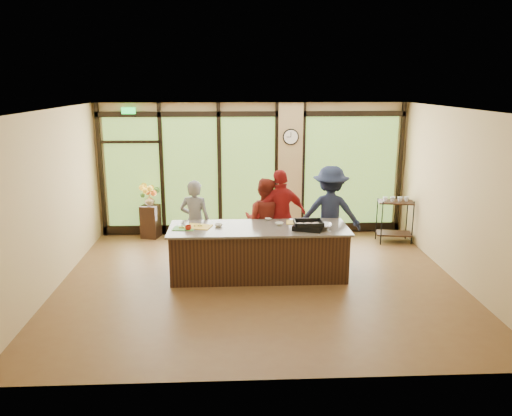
{
  "coord_description": "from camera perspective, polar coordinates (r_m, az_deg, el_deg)",
  "views": [
    {
      "loc": [
        -0.45,
        -8.23,
        3.43
      ],
      "look_at": [
        -0.04,
        0.4,
        1.25
      ],
      "focal_mm": 35.0,
      "sensor_mm": 36.0,
      "label": 1
    }
  ],
  "objects": [
    {
      "name": "cutting_board_left",
      "position": [
        8.9,
        -8.21,
        -2.31
      ],
      "size": [
        0.42,
        0.34,
        0.01
      ],
      "primitive_type": "cube",
      "rotation": [
        0.0,
        0.0,
        -0.16
      ],
      "color": "green",
      "rests_on": "countertop"
    },
    {
      "name": "cook_midleft",
      "position": [
        9.69,
        0.96,
        -1.39
      ],
      "size": [
        0.97,
        0.87,
        1.66
      ],
      "primitive_type": "imported",
      "rotation": [
        0.0,
        0.0,
        2.8
      ],
      "color": "maroon",
      "rests_on": "floor"
    },
    {
      "name": "cutting_board_center",
      "position": [
        8.97,
        -6.59,
        -2.12
      ],
      "size": [
        0.52,
        0.45,
        0.01
      ],
      "primitive_type": "cube",
      "rotation": [
        0.0,
        0.0,
        -0.29
      ],
      "color": "yellow",
      "rests_on": "countertop"
    },
    {
      "name": "floor",
      "position": [
        8.93,
        0.4,
        -8.43
      ],
      "size": [
        7.0,
        7.0,
        0.0
      ],
      "primitive_type": "plane",
      "color": "brown",
      "rests_on": "ground"
    },
    {
      "name": "wall_clock",
      "position": [
        11.23,
        4.0,
        8.11
      ],
      "size": [
        0.36,
        0.04,
        0.36
      ],
      "color": "black",
      "rests_on": "window_wall"
    },
    {
      "name": "island_base",
      "position": [
        9.05,
        0.31,
        -5.12
      ],
      "size": [
        3.1,
        1.0,
        0.88
      ],
      "primitive_type": "cube",
      "color": "#311C10",
      "rests_on": "floor"
    },
    {
      "name": "countertop",
      "position": [
        8.91,
        0.31,
        -2.33
      ],
      "size": [
        3.2,
        1.1,
        0.04
      ],
      "primitive_type": "cube",
      "color": "#6C6359",
      "rests_on": "island_base"
    },
    {
      "name": "right_wall",
      "position": [
        9.33,
        22.42,
        1.15
      ],
      "size": [
        0.0,
        6.0,
        6.0
      ],
      "primitive_type": "plane",
      "rotation": [
        1.57,
        0.0,
        -1.57
      ],
      "color": "tan",
      "rests_on": "floor"
    },
    {
      "name": "prep_bowl_mid",
      "position": [
        9.04,
        2.7,
        -1.81
      ],
      "size": [
        0.17,
        0.17,
        0.05
      ],
      "primitive_type": "imported",
      "rotation": [
        0.0,
        0.0,
        0.15
      ],
      "color": "silver",
      "rests_on": "countertop"
    },
    {
      "name": "cutting_board_right",
      "position": [
        9.21,
        4.68,
        -1.65
      ],
      "size": [
        0.41,
        0.33,
        0.01
      ],
      "primitive_type": "cube",
      "rotation": [
        0.0,
        0.0,
        -0.12
      ],
      "color": "yellow",
      "rests_on": "countertop"
    },
    {
      "name": "cook_midright",
      "position": [
        9.67,
        2.86,
        -0.94
      ],
      "size": [
        1.16,
        0.79,
        1.82
      ],
      "primitive_type": "imported",
      "rotation": [
        0.0,
        0.0,
        3.5
      ],
      "color": "maroon",
      "rests_on": "floor"
    },
    {
      "name": "roasting_pan",
      "position": [
        8.81,
        5.99,
        -2.17
      ],
      "size": [
        0.6,
        0.54,
        0.09
      ],
      "primitive_type": "cube",
      "rotation": [
        0.0,
        0.0,
        -0.36
      ],
      "color": "black",
      "rests_on": "countertop"
    },
    {
      "name": "prep_bowl_far",
      "position": [
        9.37,
        1.4,
        -1.28
      ],
      "size": [
        0.15,
        0.15,
        0.03
      ],
      "primitive_type": "imported",
      "rotation": [
        0.0,
        0.0,
        0.31
      ],
      "color": "silver",
      "rests_on": "countertop"
    },
    {
      "name": "mixing_bowl",
      "position": [
        8.87,
        7.47,
        -2.08
      ],
      "size": [
        0.45,
        0.45,
        0.09
      ],
      "primitive_type": "imported",
      "rotation": [
        0.0,
        0.0,
        -0.29
      ],
      "color": "silver",
      "rests_on": "countertop"
    },
    {
      "name": "left_wall",
      "position": [
        8.98,
        -22.47,
        0.67
      ],
      "size": [
        0.0,
        6.0,
        6.0
      ],
      "primitive_type": "plane",
      "rotation": [
        1.57,
        0.0,
        1.57
      ],
      "color": "tan",
      "rests_on": "floor"
    },
    {
      "name": "flower_vase",
      "position": [
        11.43,
        -12.07,
        0.9
      ],
      "size": [
        0.3,
        0.3,
        0.24
      ],
      "primitive_type": "imported",
      "rotation": [
        0.0,
        0.0,
        0.35
      ],
      "color": "#998153",
      "rests_on": "flower_stand"
    },
    {
      "name": "flower_stand",
      "position": [
        11.55,
        -11.95,
        -1.49
      ],
      "size": [
        0.45,
        0.45,
        0.74
      ],
      "primitive_type": "cube",
      "rotation": [
        0.0,
        0.0,
        -0.25
      ],
      "color": "#311C10",
      "rests_on": "floor"
    },
    {
      "name": "ceiling",
      "position": [
        8.25,
        0.44,
        11.19
      ],
      "size": [
        7.0,
        7.0,
        0.0
      ],
      "primitive_type": "plane",
      "rotation": [
        3.14,
        0.0,
        0.0
      ],
      "color": "white",
      "rests_on": "back_wall"
    },
    {
      "name": "bar_cart",
      "position": [
        11.32,
        15.58,
        -0.77
      ],
      "size": [
        0.81,
        0.55,
        1.02
      ],
      "rotation": [
        0.0,
        0.0,
        -0.17
      ],
      "color": "#311C10",
      "rests_on": "floor"
    },
    {
      "name": "window_wall",
      "position": [
        11.38,
        0.43,
        3.88
      ],
      "size": [
        6.9,
        0.12,
        3.0
      ],
      "color": "tan",
      "rests_on": "floor"
    },
    {
      "name": "prep_bowl_near",
      "position": [
        8.97,
        -4.3,
        -1.98
      ],
      "size": [
        0.15,
        0.15,
        0.05
      ],
      "primitive_type": "imported",
      "rotation": [
        0.0,
        0.0,
        0.07
      ],
      "color": "silver",
      "rests_on": "countertop"
    },
    {
      "name": "cook_right",
      "position": [
        9.9,
        8.46,
        -0.59
      ],
      "size": [
        1.32,
        0.92,
        1.87
      ],
      "primitive_type": "imported",
      "rotation": [
        0.0,
        0.0,
        2.94
      ],
      "color": "#1A213A",
      "rests_on": "floor"
    },
    {
      "name": "red_ramekin",
      "position": [
        8.79,
        -7.76,
        -2.24
      ],
      "size": [
        0.12,
        0.12,
        0.09
      ],
      "primitive_type": "imported",
      "rotation": [
        0.0,
        0.0,
        -0.09
      ],
      "color": "#AF1E11",
      "rests_on": "countertop"
    },
    {
      "name": "cook_left",
      "position": [
        9.7,
        -6.97,
        -1.55
      ],
      "size": [
        0.67,
        0.51,
        1.64
      ],
      "primitive_type": "imported",
      "rotation": [
        0.0,
        0.0,
        2.92
      ],
      "color": "slate",
      "rests_on": "floor"
    },
    {
      "name": "back_wall",
      "position": [
        11.4,
        -0.41,
        4.43
      ],
      "size": [
        7.0,
        0.0,
        7.0
      ],
      "primitive_type": "plane",
      "rotation": [
        1.57,
        0.0,
        0.0
      ],
      "color": "tan",
      "rests_on": "floor"
    }
  ]
}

